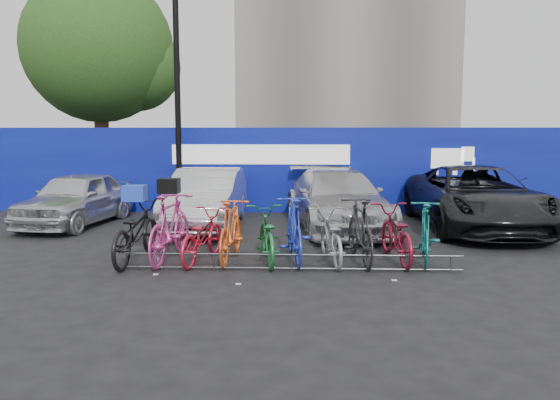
# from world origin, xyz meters

# --- Properties ---
(ground) EXTENTS (100.00, 100.00, 0.00)m
(ground) POSITION_xyz_m (0.00, 0.00, 0.00)
(ground) COLOR black
(ground) RESTS_ON ground
(hoarding) EXTENTS (22.00, 0.18, 2.40)m
(hoarding) POSITION_xyz_m (0.01, 6.00, 1.20)
(hoarding) COLOR #090F84
(hoarding) RESTS_ON ground
(tree) EXTENTS (5.40, 5.20, 7.80)m
(tree) POSITION_xyz_m (-6.77, 10.06, 5.07)
(tree) COLOR #382314
(tree) RESTS_ON ground
(lamppost) EXTENTS (0.25, 0.50, 6.11)m
(lamppost) POSITION_xyz_m (-3.20, 5.40, 3.27)
(lamppost) COLOR black
(lamppost) RESTS_ON ground
(bike_rack) EXTENTS (5.60, 0.03, 0.30)m
(bike_rack) POSITION_xyz_m (-0.00, -0.60, 0.16)
(bike_rack) COLOR #595B60
(bike_rack) RESTS_ON ground
(car_0) EXTENTS (2.04, 4.04, 1.32)m
(car_0) POSITION_xyz_m (-5.39, 3.70, 0.66)
(car_0) COLOR silver
(car_0) RESTS_ON ground
(car_1) EXTENTS (1.50, 4.28, 1.41)m
(car_1) POSITION_xyz_m (-2.11, 3.44, 0.70)
(car_1) COLOR silver
(car_1) RESTS_ON ground
(car_2) EXTENTS (2.66, 5.06, 1.40)m
(car_2) POSITION_xyz_m (1.00, 3.48, 0.70)
(car_2) COLOR #B8B8BE
(car_2) RESTS_ON ground
(car_3) EXTENTS (2.47, 5.35, 1.49)m
(car_3) POSITION_xyz_m (4.24, 3.50, 0.74)
(car_3) COLOR black
(car_3) RESTS_ON ground
(bike_0) EXTENTS (0.87, 2.12, 1.09)m
(bike_0) POSITION_xyz_m (-2.77, -0.05, 0.55)
(bike_0) COLOR black
(bike_0) RESTS_ON ground
(bike_1) EXTENTS (0.79, 2.09, 1.22)m
(bike_1) POSITION_xyz_m (-2.17, 0.00, 0.61)
(bike_1) COLOR #D53F96
(bike_1) RESTS_ON ground
(bike_2) EXTENTS (0.98, 1.86, 0.93)m
(bike_2) POSITION_xyz_m (-1.60, -0.01, 0.46)
(bike_2) COLOR red
(bike_2) RESTS_ON ground
(bike_3) EXTENTS (0.65, 1.88, 1.11)m
(bike_3) POSITION_xyz_m (-1.09, 0.06, 0.55)
(bike_3) COLOR orange
(bike_3) RESTS_ON ground
(bike_4) EXTENTS (0.92, 1.91, 0.96)m
(bike_4) POSITION_xyz_m (-0.46, 0.02, 0.48)
(bike_4) COLOR #1E7034
(bike_4) RESTS_ON ground
(bike_5) EXTENTS (0.79, 1.98, 1.16)m
(bike_5) POSITION_xyz_m (0.03, 0.07, 0.58)
(bike_5) COLOR blue
(bike_5) RESTS_ON ground
(bike_6) EXTENTS (0.85, 1.83, 0.92)m
(bike_6) POSITION_xyz_m (0.66, 0.02, 0.46)
(bike_6) COLOR #96999C
(bike_6) RESTS_ON ground
(bike_7) EXTENTS (0.75, 1.96, 1.15)m
(bike_7) POSITION_xyz_m (1.18, 0.04, 0.58)
(bike_7) COLOR #232326
(bike_7) RESTS_ON ground
(bike_8) EXTENTS (0.85, 1.96, 1.00)m
(bike_8) POSITION_xyz_m (1.81, 0.14, 0.50)
(bike_8) COLOR maroon
(bike_8) RESTS_ON ground
(bike_9) EXTENTS (0.83, 1.87, 1.09)m
(bike_9) POSITION_xyz_m (2.33, 0.09, 0.54)
(bike_9) COLOR #14716E
(bike_9) RESTS_ON ground
(cargo_crate) EXTENTS (0.39, 0.29, 0.27)m
(cargo_crate) POSITION_xyz_m (-2.77, -0.05, 1.23)
(cargo_crate) COLOR blue
(cargo_crate) RESTS_ON bike_0
(cargo_topcase) EXTENTS (0.35, 0.32, 0.26)m
(cargo_topcase) POSITION_xyz_m (-2.17, 0.00, 1.35)
(cargo_topcase) COLOR black
(cargo_topcase) RESTS_ON bike_1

